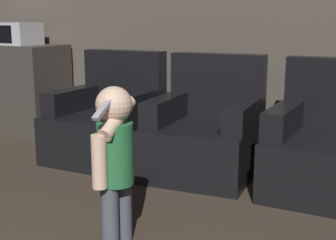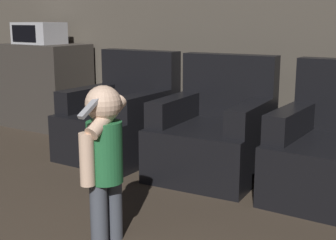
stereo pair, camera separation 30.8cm
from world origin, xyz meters
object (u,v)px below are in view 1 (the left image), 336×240
Objects in this scene: microwave at (14,34)px; person_toddler at (114,154)px; armchair_right at (330,148)px; armchair_left at (108,122)px; armchair_middle at (206,134)px.

person_toddler is at bearing -36.76° from microwave.
person_toddler is at bearing -122.36° from armchair_right.
microwave is (-1.54, 0.49, 0.75)m from armchair_left.
armchair_middle reaches higher than person_toddler.
armchair_left is 1.00× the size of armchair_right.
person_toddler is 3.20m from microwave.
armchair_left is 1.91m from armchair_right.
microwave is at bearing -117.29° from person_toddler.
armchair_middle is (0.95, -0.00, 0.00)m from armchair_left.
microwave reaches higher than armchair_right.
armchair_left is 1.73m from person_toddler.
armchair_left reaches higher than person_toddler.
microwave is at bearing 172.81° from armchair_right.
armchair_middle is at bearing -11.09° from microwave.
person_toddler is 1.66× the size of microwave.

